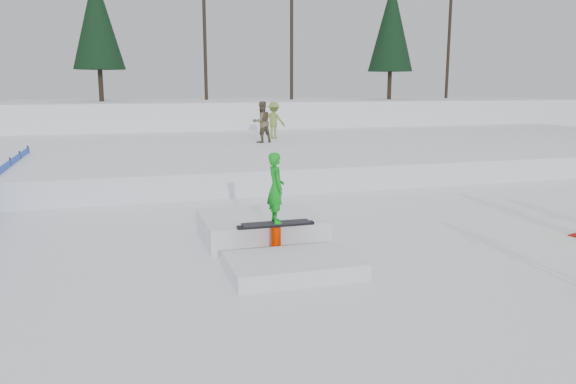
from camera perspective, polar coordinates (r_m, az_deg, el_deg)
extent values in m
plane|color=white|center=(10.69, 0.51, -7.88)|extent=(120.00, 120.00, 0.00)
cube|color=white|center=(39.85, -12.43, 7.36)|extent=(60.00, 14.00, 2.40)
cube|color=white|center=(26.03, -9.97, 3.97)|extent=(50.00, 18.00, 0.80)
cylinder|color=black|center=(18.73, -27.23, 0.77)|extent=(0.05, 0.05, 1.10)
cylinder|color=black|center=(20.58, -26.30, 1.65)|extent=(0.05, 0.05, 1.10)
cylinder|color=black|center=(22.44, -25.52, 2.39)|extent=(0.05, 0.05, 1.10)
cylinder|color=black|center=(24.30, -24.87, 3.01)|extent=(0.05, 0.05, 1.10)
cylinder|color=black|center=(38.19, -18.48, 10.23)|extent=(0.30, 0.30, 2.00)
cone|color=black|center=(38.39, -18.85, 16.16)|extent=(3.20, 3.20, 5.95)
cylinder|color=black|center=(40.79, -8.47, 15.94)|extent=(0.24, 0.24, 9.50)
cylinder|color=black|center=(41.08, 0.37, 14.96)|extent=(0.24, 0.24, 8.00)
cylinder|color=black|center=(42.19, 10.27, 10.61)|extent=(0.30, 0.30, 2.00)
cone|color=black|center=(42.39, 10.46, 16.22)|extent=(3.20, 3.20, 6.30)
cylinder|color=black|center=(47.08, 16.08, 15.55)|extent=(0.24, 0.24, 10.50)
imported|color=brown|center=(26.11, -2.69, 7.11)|extent=(1.09, 0.95, 1.90)
imported|color=olive|center=(28.14, -1.44, 7.30)|extent=(1.32, 1.27, 1.81)
cube|color=white|center=(12.72, -2.79, -3.58)|extent=(2.60, 2.20, 0.54)
cube|color=white|center=(10.44, 0.55, -7.49)|extent=(2.40, 1.60, 0.30)
cylinder|color=#EA3200|center=(11.57, -1.22, -6.26)|extent=(0.44, 0.44, 0.06)
cylinder|color=#EA3200|center=(11.50, -1.22, -4.98)|extent=(0.20, 0.20, 0.60)
cube|color=black|center=(11.41, -1.23, -3.38)|extent=(1.60, 0.16, 0.06)
cube|color=black|center=(11.40, -1.23, -3.16)|extent=(1.40, 0.28, 0.03)
imported|color=#0DA11A|center=(11.25, -1.25, 0.44)|extent=(0.34, 0.52, 1.42)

